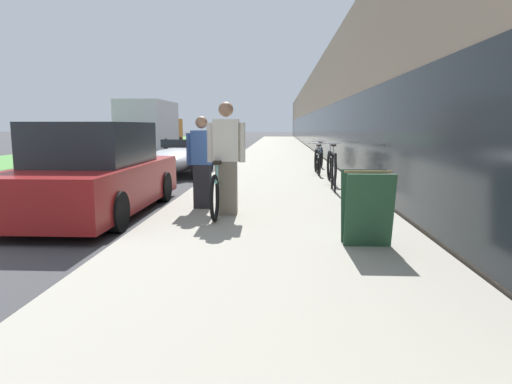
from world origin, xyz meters
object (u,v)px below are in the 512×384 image
at_px(tandem_bicycle, 222,189).
at_px(cruiser_bike_middle, 317,161).
at_px(person_bystander, 202,162).
at_px(parked_sedan_curbside, 95,174).
at_px(person_rider, 226,159).
at_px(moving_truck, 151,127).
at_px(bike_rack_hoop, 334,167).
at_px(cruiser_bike_farthest, 320,156).
at_px(vintage_roadster_curbside, 176,160).
at_px(cruiser_bike_nearest, 332,166).
at_px(sandwich_board_sign, 367,208).

distance_m(tandem_bicycle, cruiser_bike_middle, 6.49).
height_order(person_bystander, parked_sedan_curbside, person_bystander).
distance_m(person_rider, parked_sedan_curbside, 2.43).
bearing_deg(moving_truck, person_bystander, -71.77).
bearing_deg(bike_rack_hoop, moving_truck, 117.91).
relative_size(tandem_bicycle, parked_sedan_curbside, 0.54).
relative_size(person_rider, cruiser_bike_middle, 0.98).
height_order(parked_sedan_curbside, moving_truck, moving_truck).
bearing_deg(cruiser_bike_farthest, tandem_bicycle, -105.47).
xyz_separation_m(vintage_roadster_curbside, moving_truck, (-4.26, 12.33, 0.99)).
relative_size(person_bystander, cruiser_bike_nearest, 0.90).
bearing_deg(cruiser_bike_middle, bike_rack_hoop, -89.06).
bearing_deg(sandwich_board_sign, parked_sedan_curbside, 151.48).
bearing_deg(vintage_roadster_curbside, cruiser_bike_nearest, -29.20).
xyz_separation_m(tandem_bicycle, moving_truck, (-6.51, 18.90, 0.98)).
height_order(bike_rack_hoop, vintage_roadster_curbside, vintage_roadster_curbside).
distance_m(cruiser_bike_nearest, parked_sedan_curbside, 5.92).
height_order(cruiser_bike_nearest, moving_truck, moving_truck).
relative_size(cruiser_bike_middle, vintage_roadster_curbside, 0.44).
bearing_deg(vintage_roadster_curbside, person_bystander, -73.39).
relative_size(cruiser_bike_farthest, parked_sedan_curbside, 0.40).
height_order(person_rider, person_bystander, person_rider).
distance_m(person_rider, cruiser_bike_nearest, 4.87).
bearing_deg(person_bystander, person_rider, -48.88).
distance_m(parked_sedan_curbside, vintage_roadster_curbside, 6.36).
relative_size(cruiser_bike_nearest, cruiser_bike_middle, 0.96).
relative_size(bike_rack_hoop, parked_sedan_curbside, 0.19).
height_order(cruiser_bike_nearest, cruiser_bike_middle, cruiser_bike_nearest).
bearing_deg(parked_sedan_curbside, cruiser_bike_farthest, 61.24).
bearing_deg(bike_rack_hoop, cruiser_bike_middle, 90.94).
bearing_deg(sandwich_board_sign, cruiser_bike_nearest, 87.46).
bearing_deg(bike_rack_hoop, cruiser_bike_nearest, 85.38).
height_order(cruiser_bike_nearest, parked_sedan_curbside, parked_sedan_curbside).
relative_size(person_rider, cruiser_bike_farthest, 1.00).
height_order(person_rider, bike_rack_hoop, person_rider).
relative_size(person_rider, bike_rack_hoop, 2.12).
relative_size(cruiser_bike_farthest, vintage_roadster_curbside, 0.43).
bearing_deg(parked_sedan_curbside, cruiser_bike_nearest, 40.22).
relative_size(person_rider, person_bystander, 1.13).
xyz_separation_m(tandem_bicycle, sandwich_board_sign, (2.01, -2.10, 0.07)).
height_order(vintage_roadster_curbside, moving_truck, moving_truck).
xyz_separation_m(sandwich_board_sign, vintage_roadster_curbside, (-4.26, 8.66, -0.09)).
relative_size(tandem_bicycle, bike_rack_hoop, 2.89).
distance_m(sandwich_board_sign, vintage_roadster_curbside, 9.66).
bearing_deg(vintage_roadster_curbside, parked_sedan_curbside, -89.88).
relative_size(cruiser_bike_nearest, parked_sedan_curbside, 0.39).
bearing_deg(tandem_bicycle, cruiser_bike_middle, 71.11).
xyz_separation_m(bike_rack_hoop, parked_sedan_curbside, (-4.40, -2.32, 0.08)).
bearing_deg(tandem_bicycle, bike_rack_hoop, 49.52).
bearing_deg(person_bystander, vintage_roadster_curbside, 106.61).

